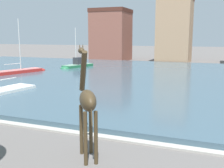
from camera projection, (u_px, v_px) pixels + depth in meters
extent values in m
cube|color=#3D5666|center=(148.00, 78.00, 34.88)|extent=(84.70, 41.26, 0.43)
cube|color=#ADA89E|center=(61.00, 131.00, 15.75)|extent=(84.70, 0.50, 0.12)
cylinder|color=#42331E|center=(81.00, 130.00, 12.61)|extent=(0.17, 0.17, 2.35)
cylinder|color=#42331E|center=(91.00, 129.00, 12.72)|extent=(0.17, 0.17, 2.35)
cylinder|color=#42331E|center=(86.00, 139.00, 11.48)|extent=(0.17, 0.17, 2.35)
cylinder|color=#42331E|center=(96.00, 138.00, 11.59)|extent=(0.17, 0.17, 2.35)
ellipsoid|color=#42331E|center=(88.00, 100.00, 11.84)|extent=(1.62, 1.87, 0.90)
cylinder|color=#42331E|center=(83.00, 72.00, 12.73)|extent=(0.93, 1.15, 2.01)
ellipsoid|color=#42331E|center=(81.00, 51.00, 13.04)|extent=(0.57, 0.63, 0.30)
cone|color=#42331E|center=(80.00, 46.00, 12.98)|extent=(0.06, 0.06, 0.17)
cone|color=#42331E|center=(83.00, 46.00, 13.02)|extent=(0.06, 0.06, 0.17)
cylinder|color=#42331E|center=(92.00, 114.00, 11.08)|extent=(0.19, 0.24, 0.95)
cube|color=red|center=(18.00, 73.00, 37.56)|extent=(3.73, 7.12, 0.85)
ellipsoid|color=red|center=(38.00, 71.00, 40.07)|extent=(2.16, 2.77, 0.80)
cube|color=#C7716E|center=(18.00, 70.00, 37.48)|extent=(3.65, 6.98, 0.06)
cylinder|color=silver|center=(19.00, 44.00, 37.28)|extent=(0.12, 0.12, 6.95)
cylinder|color=silver|center=(13.00, 64.00, 36.80)|extent=(0.83, 2.34, 0.08)
cube|color=white|center=(1.00, 93.00, 24.66)|extent=(3.10, 6.66, 0.66)
cube|color=silver|center=(1.00, 90.00, 24.60)|extent=(3.04, 6.52, 0.06)
cylinder|color=silver|center=(6.00, 79.00, 24.99)|extent=(0.42, 2.23, 0.08)
cube|color=#236B42|center=(78.00, 67.00, 45.10)|extent=(3.24, 5.91, 0.82)
ellipsoid|color=#236B42|center=(66.00, 69.00, 43.00)|extent=(2.06, 2.33, 0.78)
cube|color=gray|center=(78.00, 64.00, 45.03)|extent=(3.18, 5.79, 0.06)
cube|color=#333338|center=(80.00, 61.00, 45.26)|extent=(1.72, 2.24, 1.12)
cylinder|color=silver|center=(76.00, 46.00, 44.18)|extent=(0.12, 0.12, 5.98)
cylinder|color=silver|center=(80.00, 59.00, 45.32)|extent=(0.62, 1.92, 0.08)
cube|color=#8E5142|center=(111.00, 37.00, 61.55)|extent=(7.77, 7.46, 10.59)
cube|color=#51281E|center=(111.00, 11.00, 60.57)|extent=(7.93, 7.61, 0.80)
cube|color=tan|center=(175.00, 32.00, 56.81)|extent=(6.59, 8.00, 12.77)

